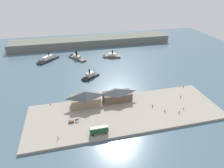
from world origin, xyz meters
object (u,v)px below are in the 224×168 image
(pedestrian_near_west_shed, at_px, (179,112))
(pedestrian_near_east_shed, at_px, (152,106))
(ferry_shed_east_terminal, at_px, (86,99))
(pedestrian_by_tram, at_px, (165,111))
(ferry_mid_harbor, at_px, (75,57))
(ferry_shed_central_terminal, at_px, (117,95))
(pedestrian_near_cart, at_px, (184,109))
(horse_cart, at_px, (73,121))
(ferry_moored_east, at_px, (89,77))
(pedestrian_standing_center, at_px, (181,96))
(pedestrian_walking_west, at_px, (58,138))
(ferry_approaching_east, at_px, (46,60))
(street_tram, at_px, (99,130))
(mooring_post_center_west, at_px, (50,104))
(mooring_post_center_east, at_px, (183,87))
(ferry_moored_west, at_px, (110,56))

(pedestrian_near_west_shed, height_order, pedestrian_near_east_shed, pedestrian_near_east_shed)
(ferry_shed_east_terminal, height_order, pedestrian_by_tram, ferry_shed_east_terminal)
(pedestrian_near_east_shed, bearing_deg, ferry_mid_harbor, 113.03)
(ferry_shed_central_terminal, xyz_separation_m, pedestrian_near_cart, (35.09, -18.34, -3.27))
(horse_cart, xyz_separation_m, ferry_moored_east, (14.63, 50.15, -0.70))
(pedestrian_standing_center, distance_m, pedestrian_walking_west, 78.34)
(pedestrian_near_east_shed, xyz_separation_m, ferry_approaching_east, (-66.47, 90.01, -0.57))
(ferry_shed_central_terminal, height_order, ferry_approaching_east, ferry_shed_central_terminal)
(pedestrian_walking_west, bearing_deg, ferry_moored_east, 69.74)
(street_tram, bearing_deg, ferry_shed_central_terminal, 58.19)
(ferry_shed_central_terminal, bearing_deg, ferry_moored_east, 110.45)
(pedestrian_near_east_shed, bearing_deg, mooring_post_center_west, 164.76)
(street_tram, xyz_separation_m, pedestrian_standing_center, (56.50, 19.59, -1.61))
(ferry_shed_east_terminal, bearing_deg, mooring_post_center_west, 166.60)
(pedestrian_near_west_shed, bearing_deg, horse_cart, 173.78)
(ferry_approaching_east, bearing_deg, pedestrian_standing_center, -43.82)
(street_tram, xyz_separation_m, mooring_post_center_west, (-24.47, 30.41, -1.91))
(street_tram, bearing_deg, pedestrian_walking_west, 177.34)
(ferry_shed_central_terminal, distance_m, pedestrian_near_cart, 39.72)
(horse_cart, height_order, pedestrian_by_tram, horse_cart)
(pedestrian_by_tram, relative_size, mooring_post_center_east, 1.91)
(pedestrian_near_cart, xyz_separation_m, ferry_approaching_east, (-83.02, 96.63, -0.45))
(ferry_shed_east_terminal, bearing_deg, ferry_moored_east, 80.20)
(pedestrian_near_cart, relative_size, ferry_moored_east, 0.10)
(pedestrian_by_tram, relative_size, pedestrian_near_west_shed, 1.03)
(horse_cart, xyz_separation_m, pedestrian_by_tram, (51.27, -3.45, -0.14))
(ferry_shed_east_terminal, xyz_separation_m, pedestrian_near_west_shed, (50.23, -20.26, -3.82))
(pedestrian_near_west_shed, bearing_deg, ferry_moored_east, 127.86)
(pedestrian_by_tram, relative_size, pedestrian_standing_center, 1.03)
(pedestrian_by_tram, relative_size, pedestrian_near_cart, 1.14)
(pedestrian_near_cart, xyz_separation_m, ferry_mid_harbor, (-55.59, 98.46, -0.47))
(pedestrian_standing_center, xyz_separation_m, ferry_moored_east, (-53.65, 42.09, -0.53))
(ferry_shed_east_terminal, relative_size, ferry_moored_west, 0.92)
(ferry_shed_central_terminal, distance_m, ferry_moored_east, 38.24)
(ferry_moored_east, bearing_deg, ferry_shed_central_terminal, -69.55)
(mooring_post_center_west, distance_m, ferry_moored_west, 88.93)
(pedestrian_near_west_shed, distance_m, ferry_moored_east, 71.62)
(pedestrian_walking_west, bearing_deg, pedestrian_by_tram, 6.91)
(ferry_moored_west, bearing_deg, mooring_post_center_west, -126.89)
(ferry_mid_harbor, bearing_deg, ferry_moored_west, -7.89)
(pedestrian_near_west_shed, xyz_separation_m, mooring_post_center_west, (-71.28, 25.27, -0.31))
(ferry_shed_central_terminal, distance_m, street_tram, 30.66)
(street_tram, bearing_deg, pedestrian_standing_center, 19.12)
(mooring_post_center_west, height_order, ferry_mid_harbor, ferry_mid_harbor)
(ferry_shed_central_terminal, distance_m, mooring_post_center_east, 49.45)
(pedestrian_standing_center, height_order, mooring_post_center_west, pedestrian_standing_center)
(ferry_shed_central_terminal, height_order, pedestrian_near_cart, ferry_shed_central_terminal)
(pedestrian_standing_center, bearing_deg, ferry_moored_west, 108.61)
(ferry_mid_harbor, bearing_deg, pedestrian_near_east_shed, -66.97)
(pedestrian_by_tram, bearing_deg, ferry_moored_west, 96.46)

